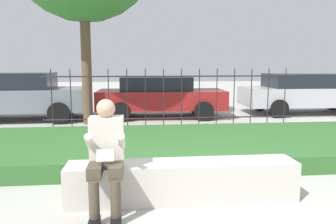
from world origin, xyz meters
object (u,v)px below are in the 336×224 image
person_seated_reader (106,152)px  car_parked_right (307,92)px  car_parked_center (160,96)px  stone_bench (183,183)px  car_parked_left (19,95)px

person_seated_reader → car_parked_right: size_ratio=0.28×
person_seated_reader → car_parked_center: (1.14, 6.85, -0.01)m
car_parked_right → car_parked_center: car_parked_right is taller
stone_bench → person_seated_reader: 1.06m
car_parked_left → person_seated_reader: bearing=-67.3°
car_parked_left → car_parked_center: 4.30m
car_parked_right → car_parked_center: size_ratio=1.12×
stone_bench → person_seated_reader: bearing=-163.6°
stone_bench → person_seated_reader: size_ratio=2.19×
person_seated_reader → car_parked_center: size_ratio=0.32×
stone_bench → car_parked_center: 6.61m
car_parked_right → car_parked_left: bearing=-176.3°
car_parked_left → stone_bench: bearing=-60.3°
person_seated_reader → car_parked_center: bearing=80.6°
car_parked_right → car_parked_center: bearing=-175.5°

